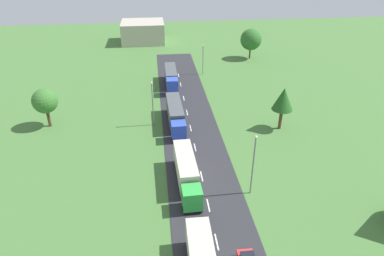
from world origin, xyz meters
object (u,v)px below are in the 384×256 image
Objects in this scene: tree_oak at (251,40)px; distant_building at (143,32)px; lamppost_third at (153,102)px; lamppost_second at (253,163)px; truck_third at (175,114)px; tree_birch at (283,99)px; lamppost_fourth at (203,58)px; truck_second at (187,171)px; truck_fourth at (171,77)px; tree_elm at (45,101)px.

distant_building is (-30.23, 21.62, -2.12)m from tree_oak.
lamppost_second is at bearing -58.81° from lamppost_third.
lamppost_second is 80.50m from distant_building.
distant_building reaches higher than truck_third.
tree_oak is at bearing 82.42° from tree_birch.
lamppost_fourth is at bearing -65.33° from distant_building.
distant_building is (-2.43, 58.45, -1.40)m from lamppost_third.
truck_third is (-0.27, 17.35, 0.02)m from truck_second.
truck_fourth is at bearing 129.06° from tree_birch.
truck_third is 1.68× the size of tree_birch.
truck_second is 18.49m from lamppost_third.
truck_second is at bearing -142.47° from tree_birch.
truck_fourth is at bearing 35.72° from tree_elm.
tree_elm reaches higher than truck_fourth.
lamppost_second reaches higher than truck_third.
truck_fourth is 1.76× the size of tree_elm.
lamppost_fourth is (8.46, 43.37, 2.02)m from truck_second.
tree_elm is at bearing 174.43° from truck_third.
truck_second is 1.54× the size of tree_birch.
truck_third is 0.96× the size of distant_building.
truck_fourth is at bearing -139.31° from lamppost_fourth.
lamppost_third is 46.15m from tree_oak.
truck_third is 59.28m from distant_building.
lamppost_third is 58.52m from distant_building.
distant_building is (-6.38, 58.93, 1.06)m from truck_third.
tree_birch reaches higher than lamppost_fourth.
tree_elm is (-22.72, 2.21, 2.73)m from truck_third.
lamppost_fourth reaches higher than distant_building.
truck_third is at bearing -91.15° from truck_fourth.
truck_second reaches higher than truck_fourth.
lamppost_fourth is 18.90m from tree_oak.
tree_oak is at bearing 38.23° from truck_fourth.
lamppost_second is at bearing -79.32° from distant_building.
lamppost_second is (8.16, -38.99, 2.74)m from truck_fourth.
lamppost_second is at bearing -67.04° from truck_third.
tree_birch is (22.38, -3.89, 1.02)m from lamppost_third.
distant_building is at bearing 94.99° from truck_second.
lamppost_second reaches higher than tree_birch.
truck_third is at bearing 90.90° from truck_second.
lamppost_fourth reaches higher than truck_second.
lamppost_third reaches higher than truck_fourth.
tree_elm is (-23.10, -16.62, 2.75)m from truck_fourth.
tree_birch is 0.57× the size of distant_building.
truck_second is at bearing -40.39° from tree_elm.
lamppost_third is at bearing 103.34° from truck_second.
distant_building is at bearing 96.18° from truck_third.
truck_fourth is 39.92m from lamppost_second.
tree_elm is at bearing 174.72° from lamppost_third.
lamppost_fourth reaches higher than truck_third.
lamppost_second is 1.06× the size of lamppost_third.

